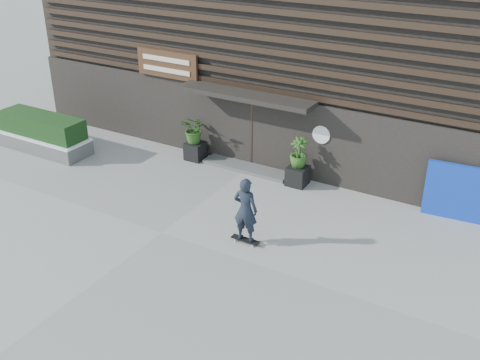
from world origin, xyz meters
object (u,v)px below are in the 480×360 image
Objects in this scene: planter_pot_right at (297,176)px; raised_bed at (45,143)px; blue_tarp at (457,192)px; skateboarder at (246,210)px; planter_pot_left at (196,151)px.

planter_pot_right is 9.06m from raised_bed.
blue_tarp is at bearing 3.72° from planter_pot_right.
raised_bed is 1.91× the size of skateboarder.
raised_bed is 9.26m from skateboarder.
planter_pot_right is at bearing 0.00° from planter_pot_left.
planter_pot_right is 4.65m from blue_tarp.
skateboarder reaches higher than blue_tarp.
skateboarder is (4.06, -3.67, 0.66)m from planter_pot_left.
planter_pot_left is 3.80m from planter_pot_right.
raised_bed is at bearing -167.14° from planter_pot_right.
skateboarder is at bearing -10.33° from raised_bed.
raised_bed is (-5.03, -2.02, -0.05)m from planter_pot_left.
skateboarder reaches higher than raised_bed.
blue_tarp is (4.61, 0.30, 0.51)m from planter_pot_right.
planter_pot_left is 0.35× the size of blue_tarp.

